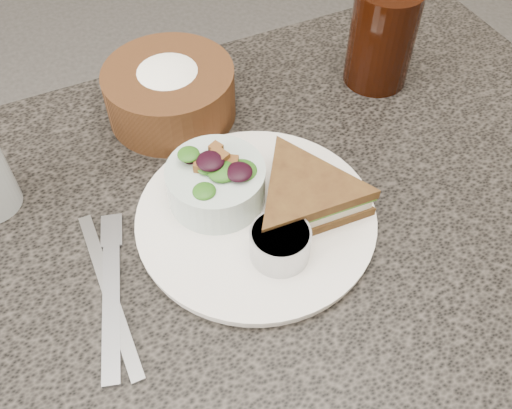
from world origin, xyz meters
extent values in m
cube|color=black|center=(0.00, 0.00, 0.38)|extent=(1.00, 0.70, 0.75)
cylinder|color=silver|center=(0.01, 0.03, 0.76)|extent=(0.26, 0.26, 0.01)
cylinder|color=#A2A4A7|center=(0.01, -0.03, 0.78)|extent=(0.07, 0.07, 0.04)
cone|color=#EE5915|center=(0.01, 0.11, 0.77)|extent=(0.06, 0.06, 0.02)
cube|color=#989AA0|center=(-0.17, -0.01, 0.75)|extent=(0.07, 0.18, 0.00)
cube|color=gray|center=(-0.17, 0.01, 0.75)|extent=(0.02, 0.21, 0.00)
camera|label=1|loc=(-0.16, -0.33, 1.26)|focal=40.00mm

